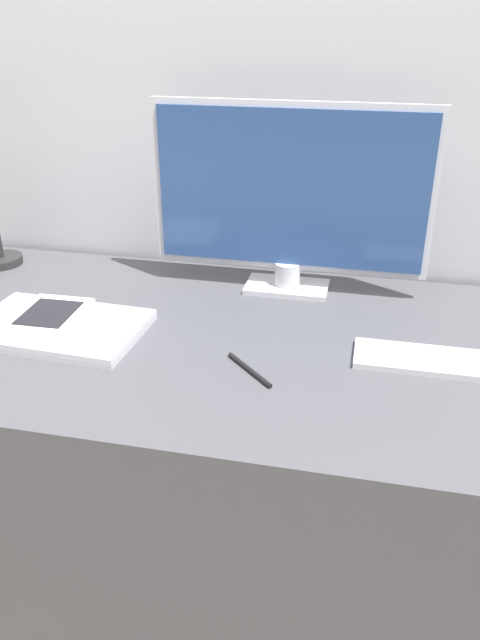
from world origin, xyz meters
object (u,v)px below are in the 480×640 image
at_px(keyboard, 439,361).
at_px(ereader, 49,315).
at_px(pen, 249,370).
at_px(laptop, 59,327).
at_px(monitor, 290,197).

xyz_separation_m(keyboard, ereader, (-0.78, -0.01, 0.02)).
bearing_deg(pen, ereader, 168.63).
distance_m(keyboard, laptop, 0.75).
relative_size(monitor, laptop, 1.76).
bearing_deg(laptop, keyboard, 2.59).
distance_m(keyboard, pen, 0.35).
bearing_deg(keyboard, pen, -163.25).
bearing_deg(pen, monitor, 88.27).
xyz_separation_m(keyboard, pen, (-0.34, -0.10, -0.00)).
bearing_deg(keyboard, monitor, 139.28).
distance_m(monitor, keyboard, 0.48).
bearing_deg(laptop, pen, -9.40).
xyz_separation_m(keyboard, laptop, (-0.75, -0.03, 0.00)).
relative_size(keyboard, pen, 3.12).
distance_m(laptop, pen, 0.42).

